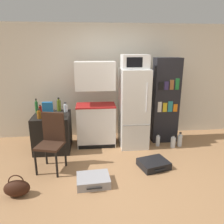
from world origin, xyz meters
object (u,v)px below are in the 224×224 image
object	(u,v)px
bottle_clear_short	(66,108)
bookshelf	(165,101)
side_table	(53,132)
cereal_box	(48,110)
water_bottle_front	(173,142)
water_bottle_back	(180,140)
refrigerator	(134,108)
bottle_amber_beer	(39,114)
suitcase_small_flat	(93,180)
bottle_olive_oil	(59,105)
water_bottle_middle	(158,141)
handbag	(17,188)
kitchen_hutch	(96,108)
chair	(52,137)
microwave	(135,62)
bottle_green_tall	(37,107)
suitcase_large_flat	(154,164)
bottle_ketchup_red	(40,109)

from	to	relation	value
bottle_clear_short	bookshelf	bearing A→B (deg)	0.66
side_table	cereal_box	distance (m)	0.55
water_bottle_front	water_bottle_back	world-z (taller)	water_bottle_back
refrigerator	bottle_clear_short	distance (m)	1.41
bottle_amber_beer	suitcase_small_flat	bearing A→B (deg)	-48.52
bottle_clear_short	water_bottle_back	bearing A→B (deg)	-7.89
water_bottle_front	bottle_olive_oil	bearing A→B (deg)	168.95
bookshelf	water_bottle_middle	xyz separation A→B (m)	(-0.21, -0.30, -0.80)
handbag	bookshelf	bearing A→B (deg)	32.58
water_bottle_back	bookshelf	bearing A→B (deg)	125.24
side_table	kitchen_hutch	world-z (taller)	kitchen_hutch
bottle_clear_short	suitcase_small_flat	size ratio (longest dim) A/B	0.38
water_bottle_back	handbag	bearing A→B (deg)	-155.15
side_table	bottle_amber_beer	bearing A→B (deg)	-128.38
chair	water_bottle_middle	bearing A→B (deg)	34.25
water_bottle_middle	bottle_amber_beer	bearing A→B (deg)	-176.57
microwave	bottle_green_tall	world-z (taller)	microwave
refrigerator	water_bottle_front	xyz separation A→B (m)	(0.82, -0.23, -0.69)
refrigerator	bottle_clear_short	xyz separation A→B (m)	(-1.41, 0.14, 0.01)
bottle_olive_oil	bottle_clear_short	xyz separation A→B (m)	(0.14, -0.09, -0.04)
microwave	bookshelf	bearing A→B (deg)	12.82
cereal_box	chair	xyz separation A→B (m)	(0.15, -0.60, -0.32)
kitchen_hutch	handbag	size ratio (longest dim) A/B	4.89
suitcase_small_flat	water_bottle_back	world-z (taller)	water_bottle_back
suitcase_large_flat	water_bottle_back	bearing A→B (deg)	29.24
bottle_olive_oil	bottle_ketchup_red	bearing A→B (deg)	-165.96
bottle_clear_short	water_bottle_middle	xyz separation A→B (m)	(1.93, -0.27, -0.70)
bottle_amber_beer	handbag	size ratio (longest dim) A/B	0.52
bottle_green_tall	water_bottle_front	xyz separation A→B (m)	(2.79, -0.32, -0.75)
refrigerator	bottle_clear_short	size ratio (longest dim) A/B	8.21
bottle_amber_beer	handbag	bearing A→B (deg)	-94.32
side_table	water_bottle_middle	world-z (taller)	side_table
chair	handbag	size ratio (longest dim) A/B	2.72
refrigerator	bookshelf	world-z (taller)	bookshelf
suitcase_small_flat	chair	bearing A→B (deg)	136.24
water_bottle_back	microwave	bearing A→B (deg)	169.09
refrigerator	suitcase_small_flat	size ratio (longest dim) A/B	3.11
refrigerator	suitcase_large_flat	world-z (taller)	refrigerator
suitcase_large_flat	bottle_green_tall	bearing A→B (deg)	138.08
chair	water_bottle_front	distance (m)	2.48
kitchen_hutch	side_table	bearing A→B (deg)	-171.35
bottle_clear_short	chair	bearing A→B (deg)	-98.65
side_table	bottle_amber_beer	distance (m)	0.53
handbag	water_bottle_middle	distance (m)	2.85
bottle_amber_beer	water_bottle_back	world-z (taller)	bottle_amber_beer
suitcase_large_flat	bottle_ketchup_red	bearing A→B (deg)	136.38
cereal_box	handbag	xyz separation A→B (m)	(-0.25, -1.33, -0.76)
bookshelf	bottle_amber_beer	distance (m)	2.62
bookshelf	bottle_olive_oil	xyz separation A→B (m)	(-2.28, 0.06, -0.06)
bookshelf	water_bottle_middle	bearing A→B (deg)	-125.12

